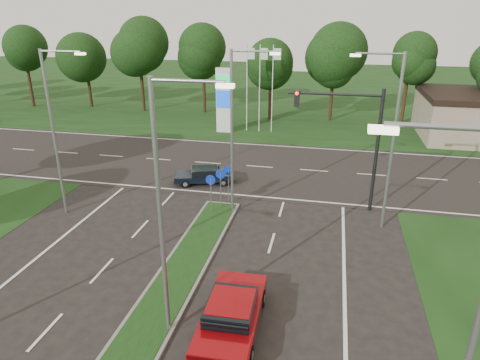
# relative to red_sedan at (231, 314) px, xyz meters

# --- Properties ---
(verge_far) EXTENTS (160.00, 50.00, 0.02)m
(verge_far) POSITION_rel_red_sedan_xyz_m (-2.98, 48.45, -0.70)
(verge_far) COLOR black
(verge_far) RESTS_ON ground
(cross_road) EXTENTS (160.00, 12.00, 0.02)m
(cross_road) POSITION_rel_red_sedan_xyz_m (-2.98, 17.45, -0.70)
(cross_road) COLOR black
(cross_road) RESTS_ON ground
(streetlight_median_near) EXTENTS (2.53, 0.22, 9.00)m
(streetlight_median_near) POSITION_rel_red_sedan_xyz_m (-1.98, -0.55, 4.38)
(streetlight_median_near) COLOR gray
(streetlight_median_near) RESTS_ON ground
(streetlight_median_far) EXTENTS (2.53, 0.22, 9.00)m
(streetlight_median_far) POSITION_rel_red_sedan_xyz_m (-1.98, 9.45, 4.38)
(streetlight_median_far) COLOR gray
(streetlight_median_far) RESTS_ON ground
(streetlight_left_far) EXTENTS (2.53, 0.22, 9.00)m
(streetlight_left_far) POSITION_rel_red_sedan_xyz_m (-11.28, 7.45, 4.38)
(streetlight_left_far) COLOR gray
(streetlight_left_far) RESTS_ON ground
(streetlight_right_far) EXTENTS (2.53, 0.22, 9.00)m
(streetlight_right_far) POSITION_rel_red_sedan_xyz_m (5.82, 9.45, 4.38)
(streetlight_right_far) COLOR gray
(streetlight_right_far) RESTS_ON ground
(streetlight_right_near) EXTENTS (2.53, 0.22, 9.00)m
(streetlight_right_near) POSITION_rel_red_sedan_xyz_m (5.82, -4.55, 4.38)
(streetlight_right_near) COLOR gray
(streetlight_right_near) RESTS_ON ground
(traffic_signal) EXTENTS (5.10, 0.42, 7.00)m
(traffic_signal) POSITION_rel_red_sedan_xyz_m (4.20, 11.45, 3.95)
(traffic_signal) COLOR black
(traffic_signal) RESTS_ON ground
(median_signs) EXTENTS (1.16, 1.76, 2.38)m
(median_signs) POSITION_rel_red_sedan_xyz_m (-2.98, 9.85, 1.01)
(median_signs) COLOR gray
(median_signs) RESTS_ON ground
(gas_pylon) EXTENTS (5.80, 1.26, 8.00)m
(gas_pylon) POSITION_rel_red_sedan_xyz_m (-6.77, 26.50, 2.50)
(gas_pylon) COLOR silver
(gas_pylon) RESTS_ON ground
(treeline_far) EXTENTS (6.00, 6.00, 9.90)m
(treeline_far) POSITION_rel_red_sedan_xyz_m (-2.88, 33.39, 6.13)
(treeline_far) COLOR black
(treeline_far) RESTS_ON ground
(red_sedan) EXTENTS (2.11, 4.80, 1.30)m
(red_sedan) POSITION_rel_red_sedan_xyz_m (0.00, 0.00, 0.00)
(red_sedan) COLOR maroon
(red_sedan) RESTS_ON ground
(navy_sedan) EXTENTS (4.18, 2.67, 1.07)m
(navy_sedan) POSITION_rel_red_sedan_xyz_m (-5.03, 13.46, -0.13)
(navy_sedan) COLOR black
(navy_sedan) RESTS_ON ground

